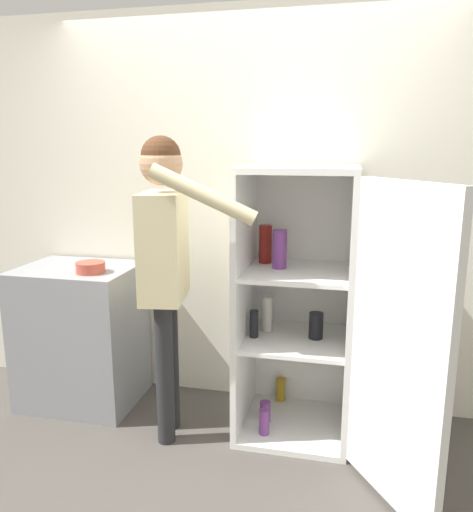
% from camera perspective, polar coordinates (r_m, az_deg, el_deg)
% --- Properties ---
extents(ground_plane, '(12.00, 12.00, 0.00)m').
position_cam_1_polar(ground_plane, '(2.85, -2.64, -24.22)').
color(ground_plane, '#4C4742').
extents(wall_back, '(7.00, 0.06, 2.55)m').
position_cam_1_polar(wall_back, '(3.27, 1.74, 4.94)').
color(wall_back, silver).
rests_on(wall_back, ground_plane).
extents(refrigerator, '(1.05, 1.19, 1.59)m').
position_cam_1_polar(refrigerator, '(2.88, 8.92, -6.06)').
color(refrigerator, white).
rests_on(refrigerator, ground_plane).
extents(person, '(0.71, 0.52, 1.76)m').
position_cam_1_polar(person, '(2.81, -8.13, 0.89)').
color(person, '#262628').
rests_on(person, ground_plane).
extents(counter, '(0.74, 0.59, 0.93)m').
position_cam_1_polar(counter, '(3.54, -17.31, -8.59)').
color(counter, gray).
rests_on(counter, ground_plane).
extents(bowl, '(0.18, 0.18, 0.07)m').
position_cam_1_polar(bowl, '(3.23, -16.33, -1.25)').
color(bowl, '#B24738').
rests_on(bowl, counter).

